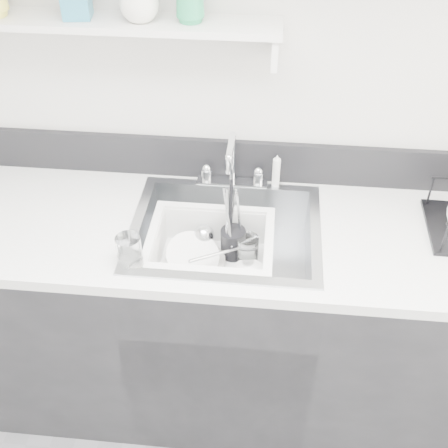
# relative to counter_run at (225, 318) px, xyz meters

# --- Properties ---
(room_shell) EXTENTS (3.50, 3.00, 2.60)m
(room_shell) POSITION_rel_counter_run_xyz_m (0.00, -0.80, 1.22)
(room_shell) COLOR silver
(room_shell) RESTS_ON ground
(counter_run) EXTENTS (3.20, 0.62, 0.92)m
(counter_run) POSITION_rel_counter_run_xyz_m (0.00, 0.00, 0.00)
(counter_run) COLOR black
(counter_run) RESTS_ON ground
(backsplash) EXTENTS (3.20, 0.02, 0.16)m
(backsplash) POSITION_rel_counter_run_xyz_m (0.00, 0.30, 0.54)
(backsplash) COLOR black
(backsplash) RESTS_ON counter_run
(sink) EXTENTS (0.64, 0.52, 0.20)m
(sink) POSITION_rel_counter_run_xyz_m (0.00, 0.00, 0.37)
(sink) COLOR silver
(sink) RESTS_ON counter_run
(faucet) EXTENTS (0.26, 0.18, 0.23)m
(faucet) POSITION_rel_counter_run_xyz_m (0.00, 0.25, 0.52)
(faucet) COLOR silver
(faucet) RESTS_ON counter_run
(side_sprayer) EXTENTS (0.03, 0.03, 0.14)m
(side_sprayer) POSITION_rel_counter_run_xyz_m (0.16, 0.25, 0.53)
(side_sprayer) COLOR white
(side_sprayer) RESTS_ON counter_run
(wall_shelf) EXTENTS (1.00, 0.16, 0.12)m
(wall_shelf) POSITION_rel_counter_run_xyz_m (-0.35, 0.23, 1.05)
(wall_shelf) COLOR silver
(wall_shelf) RESTS_ON room_shell
(wash_tub) EXTENTS (0.44, 0.36, 0.16)m
(wash_tub) POSITION_rel_counter_run_xyz_m (-0.05, -0.04, 0.37)
(wash_tub) COLOR white
(wash_tub) RESTS_ON sink
(plate_stack) EXTENTS (0.23, 0.22, 0.09)m
(plate_stack) POSITION_rel_counter_run_xyz_m (-0.10, -0.03, 0.33)
(plate_stack) COLOR white
(plate_stack) RESTS_ON wash_tub
(utensil_cup) EXTENTS (0.09, 0.09, 0.30)m
(utensil_cup) POSITION_rel_counter_run_xyz_m (0.02, 0.04, 0.37)
(utensil_cup) COLOR black
(utensil_cup) RESTS_ON wash_tub
(ladle) EXTENTS (0.28, 0.30, 0.09)m
(ladle) POSITION_rel_counter_run_xyz_m (-0.04, 0.00, 0.35)
(ladle) COLOR silver
(ladle) RESTS_ON wash_tub
(tumbler_in_tub) EXTENTS (0.09, 0.09, 0.11)m
(tumbler_in_tub) POSITION_rel_counter_run_xyz_m (0.08, 0.01, 0.36)
(tumbler_in_tub) COLOR white
(tumbler_in_tub) RESTS_ON wash_tub
(tumbler_counter) EXTENTS (0.08, 0.08, 0.11)m
(tumbler_counter) POSITION_rel_counter_run_xyz_m (-0.28, -0.20, 0.51)
(tumbler_counter) COLOR white
(tumbler_counter) RESTS_ON counter_run
(bowl_small) EXTENTS (0.13, 0.13, 0.04)m
(bowl_small) POSITION_rel_counter_run_xyz_m (0.09, -0.07, 0.32)
(bowl_small) COLOR white
(bowl_small) RESTS_ON wash_tub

